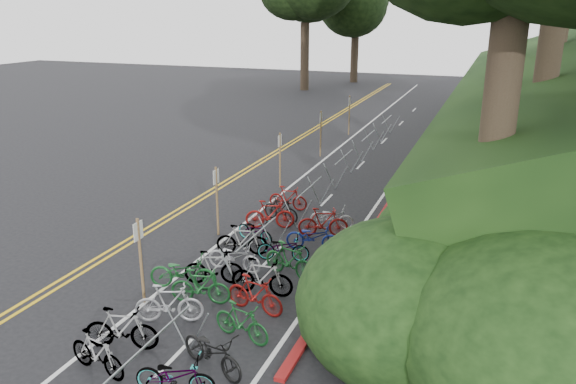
# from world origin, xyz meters

# --- Properties ---
(ground) EXTENTS (120.00, 120.00, 0.00)m
(ground) POSITION_xyz_m (0.00, 0.00, 0.00)
(ground) COLOR black
(ground) RESTS_ON ground
(road_markings) EXTENTS (7.47, 80.00, 0.01)m
(road_markings) POSITION_xyz_m (0.63, 10.10, 0.00)
(road_markings) COLOR gold
(road_markings) RESTS_ON ground
(red_curb) EXTENTS (0.25, 28.00, 0.10)m
(red_curb) POSITION_xyz_m (5.70, 12.00, 0.05)
(red_curb) COLOR maroon
(red_curb) RESTS_ON ground
(embankment) EXTENTS (14.30, 48.14, 9.11)m
(embankment) POSITION_xyz_m (12.96, 19.04, 2.57)
(embankment) COLOR black
(embankment) RESTS_ON ground
(bike_rack_front) EXTENTS (1.15, 3.40, 1.19)m
(bike_rack_front) POSITION_xyz_m (3.33, -3.32, 0.88)
(bike_rack_front) COLOR gray
(bike_rack_front) RESTS_ON ground
(bike_racks_rest) EXTENTS (1.14, 23.00, 1.17)m
(bike_racks_rest) POSITION_xyz_m (3.00, 13.00, 0.85)
(bike_racks_rest) COLOR gray
(bike_racks_rest) RESTS_ON ground
(signpost_near) EXTENTS (0.08, 0.40, 2.45)m
(signpost_near) POSITION_xyz_m (0.97, -0.07, 1.40)
(signpost_near) COLOR brown
(signpost_near) RESTS_ON ground
(signposts_rest) EXTENTS (0.08, 18.40, 2.50)m
(signposts_rest) POSITION_xyz_m (0.60, 14.00, 1.43)
(signposts_rest) COLOR brown
(signposts_rest) RESTS_ON ground
(bike_front) EXTENTS (1.12, 2.06, 1.03)m
(bike_front) POSITION_xyz_m (1.55, 1.04, 0.51)
(bike_front) COLOR #144C1E
(bike_front) RESTS_ON ground
(bike_valet) EXTENTS (3.50, 13.19, 1.09)m
(bike_valet) POSITION_xyz_m (3.08, 2.21, 0.50)
(bike_valet) COLOR slate
(bike_valet) RESTS_ON ground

